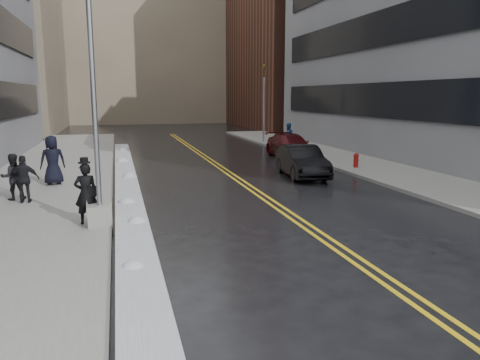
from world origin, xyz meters
TOP-DOWN VIEW (x-y plane):
  - ground at (0.00, 0.00)m, footprint 160.00×160.00m
  - sidewalk_west at (-5.75, 10.00)m, footprint 5.50×50.00m
  - sidewalk_east at (10.00, 10.00)m, footprint 4.00×50.00m
  - lane_line_left at (2.35, 10.00)m, footprint 0.12×50.00m
  - lane_line_right at (2.65, 10.00)m, footprint 0.12×50.00m
  - snow_ridge at (-2.45, 8.00)m, footprint 0.90×30.00m
  - building_east_far at (19.00, 42.00)m, footprint 14.00×20.00m
  - building_far at (2.00, 60.00)m, footprint 36.00×16.00m
  - lamppost at (-3.30, 2.00)m, footprint 0.65×0.65m
  - fire_hydrant at (9.00, 10.00)m, footprint 0.26×0.26m
  - traffic_signal at (8.50, 24.00)m, footprint 0.16×0.20m
  - pedestrian_fedora at (-3.67, 2.32)m, footprint 0.65×0.44m
  - pedestrian_b at (-6.33, 6.25)m, footprint 0.95×0.84m
  - pedestrian_c at (-5.34, 8.95)m, footprint 1.11×0.86m
  - pedestrian_d at (-5.86, 5.64)m, footprint 0.97×0.44m
  - pedestrian_east at (8.36, 18.16)m, footprint 0.97×0.80m
  - car_black at (5.57, 8.89)m, footprint 1.97×4.58m
  - car_maroon at (7.50, 15.46)m, footprint 2.13×5.02m

SIDE VIEW (x-z plane):
  - ground at x=0.00m, z-range 0.00..0.00m
  - lane_line_left at x=2.35m, z-range 0.00..0.01m
  - lane_line_right at x=2.65m, z-range 0.00..0.01m
  - sidewalk_west at x=-5.75m, z-range 0.00..0.15m
  - sidewalk_east at x=10.00m, z-range 0.00..0.15m
  - snow_ridge at x=-2.45m, z-range 0.00..0.34m
  - fire_hydrant at x=9.00m, z-range 0.18..0.91m
  - car_maroon at x=7.50m, z-range 0.00..1.44m
  - car_black at x=5.57m, z-range 0.00..1.47m
  - pedestrian_b at x=-6.33m, z-range 0.15..1.78m
  - pedestrian_d at x=-5.86m, z-range 0.15..1.78m
  - pedestrian_fedora at x=-3.67m, z-range 0.15..1.90m
  - pedestrian_east at x=8.36m, z-range 0.15..1.95m
  - pedestrian_c at x=-5.34m, z-range 0.15..2.17m
  - lamppost at x=-3.30m, z-range -1.28..6.35m
  - traffic_signal at x=8.50m, z-range 0.40..6.40m
  - building_far at x=2.00m, z-range 0.00..22.00m
  - building_east_far at x=19.00m, z-range 0.00..28.00m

